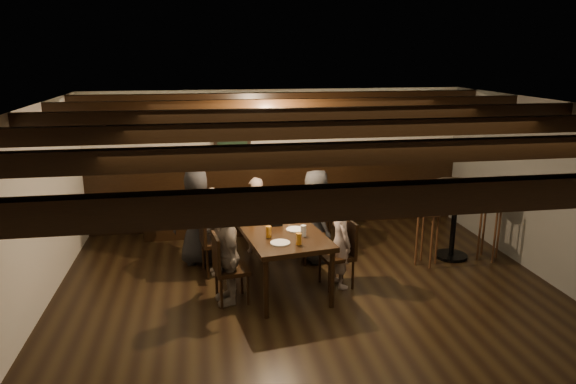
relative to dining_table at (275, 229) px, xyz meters
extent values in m
plane|color=black|center=(0.38, -1.24, -0.72)|extent=(7.00, 7.00, 0.00)
plane|color=black|center=(0.38, -1.24, 1.68)|extent=(7.00, 7.00, 0.00)
plane|color=beige|center=(0.38, 2.26, 0.48)|extent=(6.50, 0.00, 6.50)
plane|color=beige|center=(-2.87, -1.24, 0.48)|extent=(0.00, 7.00, 7.00)
cube|color=black|center=(0.38, 2.22, -0.17)|extent=(6.50, 0.08, 1.10)
cube|color=black|center=(-0.42, 1.96, -0.50)|extent=(3.00, 0.45, 0.45)
cube|color=black|center=(-0.42, 2.16, 1.03)|extent=(0.62, 0.12, 0.72)
cube|color=black|center=(-0.42, 2.09, 1.03)|extent=(0.50, 0.02, 0.58)
cube|color=black|center=(0.38, -4.14, 1.59)|extent=(6.50, 0.10, 0.16)
cube|color=black|center=(0.38, -2.98, 1.59)|extent=(6.50, 0.10, 0.16)
cube|color=black|center=(0.38, -1.82, 1.59)|extent=(6.50, 0.10, 0.16)
cube|color=black|center=(0.38, -0.66, 1.59)|extent=(6.50, 0.10, 0.16)
cube|color=black|center=(0.38, 0.50, 1.59)|extent=(6.50, 0.10, 0.16)
cube|color=black|center=(0.38, 1.66, 1.59)|extent=(6.50, 0.10, 0.16)
sphere|color=#FFE099|center=(-2.37, 1.64, 1.47)|extent=(0.07, 0.07, 0.07)
sphere|color=#FFE099|center=(-1.00, 1.64, 1.47)|extent=(0.07, 0.07, 0.07)
sphere|color=#FFE099|center=(0.38, 1.64, 1.47)|extent=(0.07, 0.07, 0.07)
sphere|color=#FFE099|center=(1.75, 1.64, 1.47)|extent=(0.07, 0.07, 0.07)
sphere|color=#FFE099|center=(3.13, 1.64, 1.47)|extent=(0.07, 0.07, 0.07)
cube|color=black|center=(0.00, 0.00, 0.03)|extent=(1.25, 2.22, 0.06)
cylinder|color=black|center=(-0.26, -1.04, -0.36)|extent=(0.06, 0.06, 0.73)
cylinder|color=black|center=(-0.55, 0.92, -0.36)|extent=(0.06, 0.06, 0.73)
cylinder|color=black|center=(0.55, -0.92, -0.36)|extent=(0.06, 0.06, 0.73)
cylinder|color=black|center=(0.26, 1.04, -0.36)|extent=(0.06, 0.06, 0.73)
cube|color=black|center=(-0.76, 0.34, -0.26)|extent=(0.51, 0.51, 0.05)
cube|color=black|center=(-0.96, 0.31, 0.01)|extent=(0.11, 0.45, 0.49)
cube|color=black|center=(-0.62, -0.55, -0.31)|extent=(0.46, 0.46, 0.05)
cube|color=black|center=(-0.80, -0.58, -0.06)|extent=(0.10, 0.40, 0.44)
cube|color=black|center=(0.62, 0.55, -0.29)|extent=(0.48, 0.48, 0.05)
cube|color=black|center=(0.81, 0.58, -0.04)|extent=(0.10, 0.42, 0.46)
cube|color=black|center=(0.76, -0.34, -0.30)|extent=(0.46, 0.46, 0.05)
cube|color=black|center=(0.94, -0.31, -0.05)|extent=(0.10, 0.41, 0.45)
imported|color=black|center=(-1.02, 0.76, -0.01)|extent=(0.76, 0.56, 1.43)
imported|color=gray|center=(-0.16, 1.04, -0.13)|extent=(0.47, 0.35, 1.19)
imported|color=maroon|center=(0.76, 1.02, -0.10)|extent=(0.67, 0.56, 1.26)
imported|color=gray|center=(-0.81, 0.33, -0.11)|extent=(0.57, 0.85, 1.22)
imported|color=gray|center=(-0.67, -0.56, -0.09)|extent=(0.42, 0.78, 1.26)
imported|color=#262628|center=(0.67, 0.56, -0.04)|extent=(0.53, 0.73, 1.38)
imported|color=gray|center=(0.81, -0.33, -0.11)|extent=(0.36, 0.49, 1.23)
cylinder|color=#BF7219|center=(-0.38, 0.65, 0.13)|extent=(0.07, 0.07, 0.14)
cylinder|color=#BF7219|center=(0.15, 0.68, 0.13)|extent=(0.07, 0.07, 0.14)
cylinder|color=#BF7219|center=(-0.31, 0.05, 0.13)|extent=(0.07, 0.07, 0.14)
cylinder|color=silver|center=(0.27, 0.24, 0.13)|extent=(0.07, 0.07, 0.14)
cylinder|color=#BF7219|center=(-0.15, -0.48, 0.13)|extent=(0.07, 0.07, 0.14)
cylinder|color=silver|center=(0.28, -0.51, 0.13)|extent=(0.07, 0.07, 0.14)
cylinder|color=#BF7219|center=(0.17, -0.78, 0.13)|extent=(0.07, 0.07, 0.14)
cylinder|color=white|center=(-0.04, -0.71, 0.07)|extent=(0.24, 0.24, 0.01)
cylinder|color=white|center=(0.22, -0.27, 0.07)|extent=(0.24, 0.24, 0.01)
cube|color=black|center=(0.01, -0.05, 0.12)|extent=(0.15, 0.10, 0.12)
cylinder|color=beige|center=(0.07, 0.31, 0.09)|extent=(0.05, 0.05, 0.05)
cylinder|color=black|center=(2.73, 0.33, -0.70)|extent=(0.48, 0.48, 0.04)
cylinder|color=black|center=(2.73, 0.33, -0.15)|extent=(0.08, 0.08, 1.10)
cylinder|color=black|center=(2.73, 0.33, 0.42)|extent=(0.66, 0.66, 0.05)
cylinder|color=#3C2213|center=(2.23, 0.13, 0.09)|extent=(0.37, 0.37, 0.05)
cube|color=#3C2213|center=(2.23, -0.05, 0.29)|extent=(0.33, 0.04, 0.35)
cylinder|color=#3C2213|center=(3.23, 0.18, 0.09)|extent=(0.37, 0.37, 0.05)
cube|color=#3C2213|center=(3.23, 0.00, 0.29)|extent=(0.33, 0.04, 0.35)
camera|label=1|loc=(-0.90, -6.41, 2.27)|focal=32.00mm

